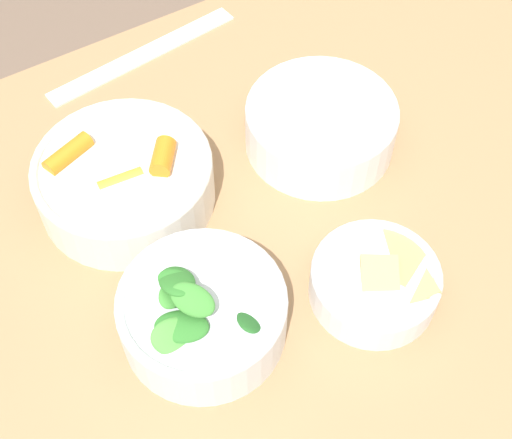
% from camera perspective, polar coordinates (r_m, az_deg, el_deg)
% --- Properties ---
extents(ground_plane, '(10.00, 10.00, 0.00)m').
position_cam_1_polar(ground_plane, '(1.47, 4.04, -16.28)').
color(ground_plane, brown).
extents(dining_table, '(1.26, 0.81, 0.74)m').
position_cam_1_polar(dining_table, '(0.91, 6.30, -3.03)').
color(dining_table, '#99724C').
rests_on(dining_table, ground_plane).
extents(bowl_carrots, '(0.20, 0.20, 0.08)m').
position_cam_1_polar(bowl_carrots, '(0.81, -10.45, 3.17)').
color(bowl_carrots, silver).
rests_on(bowl_carrots, dining_table).
extents(bowl_greens, '(0.17, 0.17, 0.09)m').
position_cam_1_polar(bowl_greens, '(0.70, -4.34, -7.45)').
color(bowl_greens, silver).
rests_on(bowl_greens, dining_table).
extents(bowl_beans_hotdog, '(0.18, 0.18, 0.06)m').
position_cam_1_polar(bowl_beans_hotdog, '(0.86, 5.17, 7.43)').
color(bowl_beans_hotdog, white).
rests_on(bowl_beans_hotdog, dining_table).
extents(bowl_cookies, '(0.13, 0.13, 0.05)m').
position_cam_1_polar(bowl_cookies, '(0.74, 9.54, -4.88)').
color(bowl_cookies, silver).
rests_on(bowl_cookies, dining_table).
extents(ruler, '(0.28, 0.06, 0.00)m').
position_cam_1_polar(ruler, '(1.00, -8.98, 12.87)').
color(ruler, silver).
rests_on(ruler, dining_table).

